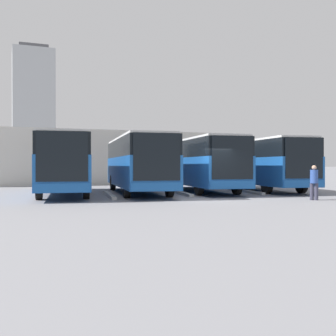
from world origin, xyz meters
TOP-DOWN VIEW (x-y plane):
  - ground_plane at (0.00, 0.00)m, footprint 600.00×600.00m
  - bus_0 at (-6.31, -5.30)m, footprint 4.10×11.50m
  - curb_divider_0 at (-4.21, -3.63)m, footprint 0.97×5.15m
  - bus_1 at (-2.10, -5.61)m, footprint 4.10×11.50m
  - curb_divider_1 at (0.00, -3.94)m, footprint 0.97×5.15m
  - bus_2 at (2.11, -5.24)m, footprint 4.10×11.50m
  - curb_divider_2 at (4.21, -3.57)m, footprint 0.97×5.15m
  - bus_3 at (6.31, -5.74)m, footprint 4.10×11.50m
  - pedestrian at (-4.29, 2.43)m, footprint 0.52×0.52m
  - station_building at (0.00, -21.06)m, footprint 25.66×12.68m
  - office_tower at (-5.89, -224.50)m, footprint 21.77×21.77m

SIDE VIEW (x-z plane):
  - ground_plane at x=0.00m, z-range 0.00..0.00m
  - curb_divider_0 at x=-4.21m, z-range 0.00..0.15m
  - curb_divider_1 at x=0.00m, z-range 0.00..0.15m
  - curb_divider_2 at x=4.21m, z-range 0.00..0.15m
  - pedestrian at x=-4.29m, z-range 0.06..1.72m
  - bus_0 at x=-6.31m, z-range 0.19..3.47m
  - bus_1 at x=-2.10m, z-range 0.19..3.47m
  - bus_2 at x=2.11m, z-range 0.19..3.47m
  - bus_3 at x=6.31m, z-range 0.19..3.47m
  - station_building at x=0.00m, z-range 0.03..4.68m
  - office_tower at x=-5.89m, z-range -0.60..66.24m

